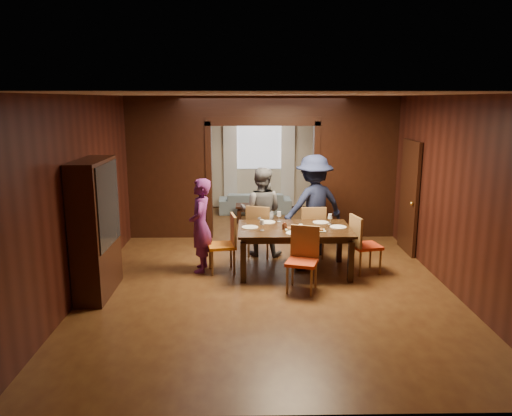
{
  "coord_description": "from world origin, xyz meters",
  "views": [
    {
      "loc": [
        -0.33,
        -8.55,
        2.84
      ],
      "look_at": [
        -0.17,
        -0.4,
        1.05
      ],
      "focal_mm": 35.0,
      "sensor_mm": 36.0,
      "label": 1
    }
  ],
  "objects_px": {
    "person_grey": "(261,212)",
    "dining_table": "(294,250)",
    "chair_left": "(222,244)",
    "person_purple": "(201,225)",
    "sofa": "(255,202)",
    "person_navy": "(314,206)",
    "chair_far_l": "(261,230)",
    "chair_near": "(302,260)",
    "chair_right": "(366,244)",
    "chair_far_r": "(312,231)",
    "hutch": "(95,228)",
    "coffee_table": "(253,213)"
  },
  "relations": [
    {
      "from": "person_grey",
      "to": "person_navy",
      "type": "xyz_separation_m",
      "value": [
        0.96,
        0.0,
        0.11
      ]
    },
    {
      "from": "person_navy",
      "to": "dining_table",
      "type": "relative_size",
      "value": 1.0
    },
    {
      "from": "coffee_table",
      "to": "chair_far_l",
      "type": "height_order",
      "value": "chair_far_l"
    },
    {
      "from": "sofa",
      "to": "chair_far_r",
      "type": "relative_size",
      "value": 1.87
    },
    {
      "from": "person_purple",
      "to": "person_grey",
      "type": "height_order",
      "value": "person_grey"
    },
    {
      "from": "coffee_table",
      "to": "chair_left",
      "type": "xyz_separation_m",
      "value": [
        -0.56,
        -3.49,
        0.28
      ]
    },
    {
      "from": "dining_table",
      "to": "chair_right",
      "type": "height_order",
      "value": "chair_right"
    },
    {
      "from": "person_navy",
      "to": "chair_right",
      "type": "height_order",
      "value": "person_navy"
    },
    {
      "from": "sofa",
      "to": "chair_left",
      "type": "relative_size",
      "value": 1.87
    },
    {
      "from": "chair_left",
      "to": "chair_near",
      "type": "height_order",
      "value": "same"
    },
    {
      "from": "person_purple",
      "to": "chair_near",
      "type": "distance_m",
      "value": 1.88
    },
    {
      "from": "person_grey",
      "to": "chair_far_l",
      "type": "relative_size",
      "value": 1.69
    },
    {
      "from": "chair_right",
      "to": "chair_far_l",
      "type": "distance_m",
      "value": 1.95
    },
    {
      "from": "chair_near",
      "to": "chair_far_r",
      "type": "bearing_deg",
      "value": 95.7
    },
    {
      "from": "chair_far_l",
      "to": "chair_right",
      "type": "bearing_deg",
      "value": 171.61
    },
    {
      "from": "person_purple",
      "to": "chair_right",
      "type": "relative_size",
      "value": 1.62
    },
    {
      "from": "person_grey",
      "to": "hutch",
      "type": "distance_m",
      "value": 3.08
    },
    {
      "from": "person_purple",
      "to": "chair_left",
      "type": "height_order",
      "value": "person_purple"
    },
    {
      "from": "chair_left",
      "to": "chair_far_r",
      "type": "height_order",
      "value": "same"
    },
    {
      "from": "chair_far_l",
      "to": "chair_near",
      "type": "relative_size",
      "value": 1.0
    },
    {
      "from": "person_navy",
      "to": "chair_far_r",
      "type": "bearing_deg",
      "value": 49.63
    },
    {
      "from": "coffee_table",
      "to": "chair_far_r",
      "type": "xyz_separation_m",
      "value": [
        1.04,
        -2.71,
        0.28
      ]
    },
    {
      "from": "chair_far_r",
      "to": "chair_far_l",
      "type": "bearing_deg",
      "value": -6.74
    },
    {
      "from": "chair_far_r",
      "to": "hutch",
      "type": "relative_size",
      "value": 0.48
    },
    {
      "from": "chair_far_l",
      "to": "chair_near",
      "type": "xyz_separation_m",
      "value": [
        0.56,
        -1.74,
        0.0
      ]
    },
    {
      "from": "chair_left",
      "to": "person_purple",
      "type": "bearing_deg",
      "value": -111.16
    },
    {
      "from": "dining_table",
      "to": "chair_left",
      "type": "xyz_separation_m",
      "value": [
        -1.21,
        0.02,
        0.1
      ]
    },
    {
      "from": "person_purple",
      "to": "sofa",
      "type": "relative_size",
      "value": 0.86
    },
    {
      "from": "dining_table",
      "to": "chair_far_l",
      "type": "relative_size",
      "value": 1.91
    },
    {
      "from": "coffee_table",
      "to": "person_purple",
      "type": "bearing_deg",
      "value": -104.89
    },
    {
      "from": "person_grey",
      "to": "coffee_table",
      "type": "height_order",
      "value": "person_grey"
    },
    {
      "from": "chair_near",
      "to": "hutch",
      "type": "xyz_separation_m",
      "value": [
        -3.02,
        -0.03,
        0.52
      ]
    },
    {
      "from": "person_purple",
      "to": "dining_table",
      "type": "xyz_separation_m",
      "value": [
        1.56,
        -0.09,
        -0.4
      ]
    },
    {
      "from": "person_purple",
      "to": "person_grey",
      "type": "relative_size",
      "value": 0.96
    },
    {
      "from": "coffee_table",
      "to": "chair_right",
      "type": "relative_size",
      "value": 0.82
    },
    {
      "from": "person_navy",
      "to": "chair_near",
      "type": "xyz_separation_m",
      "value": [
        -0.4,
        -1.81,
        -0.44
      ]
    },
    {
      "from": "person_grey",
      "to": "chair_far_r",
      "type": "height_order",
      "value": "person_grey"
    },
    {
      "from": "chair_right",
      "to": "coffee_table",
      "type": "bearing_deg",
      "value": 14.41
    },
    {
      "from": "person_grey",
      "to": "dining_table",
      "type": "bearing_deg",
      "value": 129.72
    },
    {
      "from": "chair_left",
      "to": "chair_near",
      "type": "relative_size",
      "value": 1.0
    },
    {
      "from": "hutch",
      "to": "sofa",
      "type": "bearing_deg",
      "value": 65.73
    },
    {
      "from": "person_grey",
      "to": "dining_table",
      "type": "relative_size",
      "value": 0.88
    },
    {
      "from": "person_navy",
      "to": "person_purple",
      "type": "bearing_deg",
      "value": 0.23
    },
    {
      "from": "chair_left",
      "to": "person_navy",
      "type": "bearing_deg",
      "value": 109.28
    },
    {
      "from": "dining_table",
      "to": "chair_far_r",
      "type": "distance_m",
      "value": 0.9
    },
    {
      "from": "person_navy",
      "to": "coffee_table",
      "type": "distance_m",
      "value": 2.88
    },
    {
      "from": "chair_right",
      "to": "chair_far_r",
      "type": "distance_m",
      "value": 1.16
    },
    {
      "from": "chair_left",
      "to": "person_grey",
      "type": "bearing_deg",
      "value": 133.54
    },
    {
      "from": "chair_left",
      "to": "chair_right",
      "type": "height_order",
      "value": "same"
    },
    {
      "from": "chair_left",
      "to": "chair_right",
      "type": "xyz_separation_m",
      "value": [
        2.4,
        -0.07,
        0.0
      ]
    }
  ]
}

